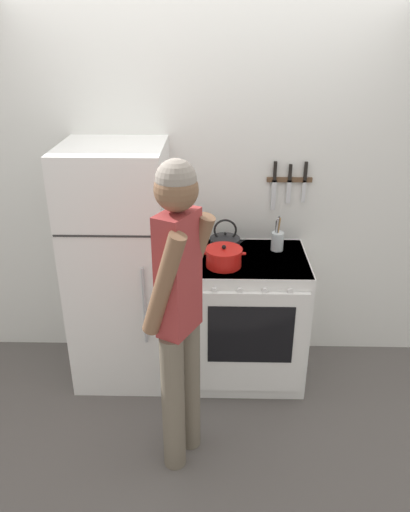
% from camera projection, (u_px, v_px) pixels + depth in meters
% --- Properties ---
extents(ground_plane, '(14.00, 14.00, 0.00)m').
position_uv_depth(ground_plane, '(206.00, 345.00, 4.02)').
color(ground_plane, '#5B5654').
extents(wall_back, '(10.00, 0.06, 2.55)m').
position_uv_depth(wall_back, '(206.00, 192.00, 3.51)').
color(wall_back, silver).
rests_on(wall_back, ground_plane).
extents(refrigerator, '(0.66, 0.65, 1.68)m').
position_uv_depth(refrigerator, '(120.00, 268.00, 3.40)').
color(refrigerator, white).
rests_on(refrigerator, ground_plane).
extents(stove_range, '(0.78, 0.67, 0.93)m').
position_uv_depth(stove_range, '(247.00, 318.00, 3.51)').
color(stove_range, white).
rests_on(stove_range, ground_plane).
extents(dutch_oven_pot, '(0.28, 0.24, 0.15)m').
position_uv_depth(dutch_oven_pot, '(224.00, 257.00, 3.20)').
color(dutch_oven_pot, red).
rests_on(dutch_oven_pot, stove_range).
extents(tea_kettle, '(0.26, 0.21, 0.23)m').
position_uv_depth(tea_kettle, '(225.00, 242.00, 3.43)').
color(tea_kettle, black).
rests_on(tea_kettle, stove_range).
extents(utensil_jar, '(0.09, 0.09, 0.25)m').
position_uv_depth(utensil_jar, '(277.00, 240.00, 3.42)').
color(utensil_jar, silver).
rests_on(utensil_jar, stove_range).
extents(person, '(0.40, 0.44, 1.80)m').
position_uv_depth(person, '(179.00, 306.00, 2.58)').
color(person, '#6B6051').
rests_on(person, ground_plane).
extents(wall_knife_strip, '(0.31, 0.03, 0.35)m').
position_uv_depth(wall_knife_strip, '(289.00, 179.00, 3.41)').
color(wall_knife_strip, brown).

